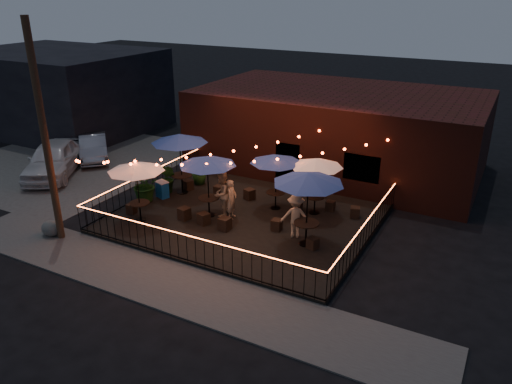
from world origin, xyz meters
TOP-DOWN VIEW (x-y plane):
  - ground at (0.00, 0.00)m, footprint 110.00×110.00m
  - patio at (0.00, 2.00)m, footprint 10.00×8.00m
  - sidewalk at (0.00, -3.25)m, footprint 18.00×2.50m
  - parking_lot at (-12.00, 4.00)m, footprint 11.00×12.00m
  - brick_building at (1.00, 9.99)m, footprint 14.00×8.00m
  - background_building at (-18.00, 9.00)m, footprint 12.00×9.00m
  - utility_pole at (-5.40, -2.60)m, footprint 0.26×0.26m
  - fence_front at (0.00, -2.00)m, footprint 10.00×0.04m
  - fence_left at (-5.00, 2.00)m, footprint 0.04×8.00m
  - fence_right at (5.00, 2.00)m, footprint 0.04×8.00m
  - festoon_lights at (-1.01, 1.70)m, footprint 10.02×8.72m
  - cafe_table_0 at (-3.57, -0.19)m, footprint 2.64×2.64m
  - cafe_table_1 at (-3.80, 2.95)m, footprint 3.03×3.03m
  - cafe_table_2 at (-1.39, 1.48)m, footprint 2.98×2.98m
  - cafe_table_3 at (0.68, 3.40)m, footprint 2.55×2.55m
  - cafe_table_4 at (3.05, 1.08)m, footprint 2.71×2.71m
  - cafe_table_5 at (2.31, 3.74)m, footprint 2.64×2.64m
  - bistro_chair_0 at (-4.34, 0.16)m, footprint 0.38×0.38m
  - bistro_chair_1 at (-2.07, 0.71)m, footprint 0.49×0.49m
  - bistro_chair_2 at (-3.77, 3.37)m, footprint 0.49×0.49m
  - bistro_chair_3 at (-2.23, 3.53)m, footprint 0.36×0.36m
  - bistro_chair_4 at (-1.13, 0.70)m, footprint 0.50×0.50m
  - bistro_chair_5 at (-0.16, 0.69)m, footprint 0.44×0.44m
  - bistro_chair_6 at (-0.76, 3.74)m, footprint 0.51×0.51m
  - bistro_chair_7 at (1.55, 3.69)m, footprint 0.49×0.49m
  - bistro_chair_8 at (1.61, 1.62)m, footprint 0.38×0.38m
  - bistro_chair_9 at (3.39, 0.91)m, footprint 0.44×0.44m
  - bistro_chair_10 at (2.80, 4.30)m, footprint 0.36×0.36m
  - bistro_chair_11 at (3.91, 4.13)m, footprint 0.46×0.46m
  - patron_a at (-0.47, 1.75)m, footprint 0.48×0.65m
  - patron_b at (-0.94, 1.78)m, footprint 0.74×0.94m
  - patron_c at (2.45, 1.46)m, footprint 1.25×0.99m
  - potted_shrub_a at (-4.60, 1.41)m, footprint 1.60×1.45m
  - potted_shrub_b at (-4.34, 2.64)m, footprint 0.87×0.76m
  - potted_shrub_c at (-3.74, 4.22)m, footprint 0.86×0.86m
  - cooler at (-4.26, 2.09)m, footprint 0.67×0.57m
  - boulder at (-5.85, -2.65)m, footprint 1.02×0.95m
  - car_white at (-11.04, 2.11)m, footprint 4.36×5.34m
  - car_silver at (-11.17, 4.91)m, footprint 3.85×3.80m

SIDE VIEW (x-z plane):
  - ground at x=0.00m, z-range 0.00..0.00m
  - parking_lot at x=-12.00m, z-range 0.00..0.02m
  - sidewalk at x=0.00m, z-range 0.00..0.05m
  - patio at x=0.00m, z-range 0.00..0.15m
  - boulder at x=-5.85m, z-range 0.00..0.65m
  - bistro_chair_0 at x=-4.34m, z-range 0.15..0.56m
  - bistro_chair_10 at x=2.80m, z-range 0.15..0.56m
  - bistro_chair_9 at x=3.39m, z-range 0.15..0.56m
  - bistro_chair_3 at x=-2.23m, z-range 0.15..0.57m
  - bistro_chair_8 at x=1.61m, z-range 0.15..0.58m
  - bistro_chair_11 at x=3.91m, z-range 0.15..0.59m
  - bistro_chair_2 at x=-3.77m, z-range 0.15..0.60m
  - bistro_chair_6 at x=-0.76m, z-range 0.15..0.61m
  - bistro_chair_4 at x=-1.13m, z-range 0.15..0.62m
  - bistro_chair_1 at x=-2.07m, z-range 0.15..0.64m
  - bistro_chair_5 at x=-0.16m, z-range 0.15..0.64m
  - bistro_chair_7 at x=1.55m, z-range 0.15..0.65m
  - cooler at x=-4.26m, z-range 0.16..0.91m
  - car_silver at x=-11.17m, z-range 0.00..1.32m
  - fence_front at x=0.00m, z-range 0.14..1.18m
  - fence_left at x=-5.00m, z-range 0.14..1.18m
  - fence_right at x=5.00m, z-range 0.14..1.18m
  - potted_shrub_c at x=-3.74m, z-range 0.15..1.38m
  - potted_shrub_b at x=-4.34m, z-range 0.15..1.52m
  - car_white at x=-11.04m, z-range 0.00..1.71m
  - potted_shrub_a at x=-4.60m, z-range 0.15..1.68m
  - patron_a at x=-0.47m, z-range 0.15..1.78m
  - patron_c at x=2.45m, z-range 0.15..1.84m
  - patron_b at x=-0.94m, z-range 0.15..2.06m
  - brick_building at x=1.00m, z-range 0.00..4.00m
  - cafe_table_5 at x=2.31m, z-range 1.13..3.50m
  - cafe_table_3 at x=0.68m, z-range 1.14..3.52m
  - cafe_table_0 at x=-3.57m, z-range 1.16..3.61m
  - cafe_table_2 at x=-1.39m, z-range 1.21..3.76m
  - background_building at x=-18.00m, z-range 0.00..5.00m
  - festoon_lights at x=-1.01m, z-range 1.86..3.18m
  - cafe_table_1 at x=-3.80m, z-range 1.29..4.04m
  - cafe_table_4 at x=3.05m, z-range 1.30..4.08m
  - utility_pole at x=-5.40m, z-range 0.00..8.00m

